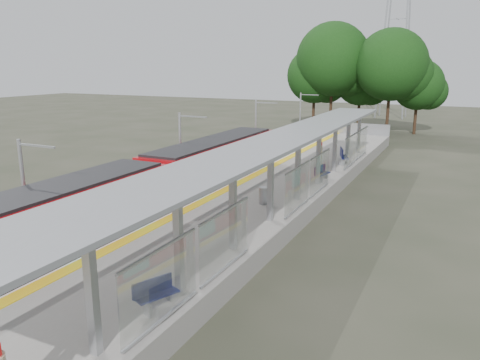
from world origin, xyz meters
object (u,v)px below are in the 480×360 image
object	(u,v)px
bench_near	(155,293)
info_pillar_far	(320,155)
bench_far	(343,155)
bench_mid	(321,172)
litter_bin	(263,196)
train	(150,188)

from	to	relation	value
bench_near	info_pillar_far	distance (m)	22.96
bench_near	info_pillar_far	bearing A→B (deg)	117.70
info_pillar_far	bench_far	bearing A→B (deg)	41.10
bench_mid	info_pillar_far	bearing A→B (deg)	119.07
litter_bin	train	bearing A→B (deg)	-148.61
train	bench_near	distance (m)	10.77
bench_mid	bench_far	distance (m)	6.00
bench_mid	litter_bin	size ratio (longest dim) A/B	1.62
info_pillar_far	litter_bin	xyz separation A→B (m)	(0.16, -11.19, -0.30)
bench_near	bench_mid	bearing A→B (deg)	113.98
train	litter_bin	distance (m)	6.05
bench_far	litter_bin	bearing A→B (deg)	-115.67
bench_near	litter_bin	xyz separation A→B (m)	(-1.34, 11.72, -0.03)
bench_mid	info_pillar_far	world-z (taller)	info_pillar_far
train	bench_near	bearing A→B (deg)	-52.95
bench_near	info_pillar_far	size ratio (longest dim) A/B	0.82
bench_near	bench_far	world-z (taller)	bench_far
bench_near	info_pillar_far	world-z (taller)	info_pillar_far
bench_mid	train	bearing A→B (deg)	-112.49
bench_mid	litter_bin	world-z (taller)	bench_mid
bench_mid	bench_far	world-z (taller)	bench_far
bench_near	litter_bin	bearing A→B (deg)	120.47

